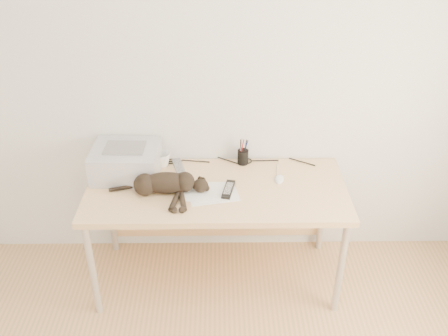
{
  "coord_description": "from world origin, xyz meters",
  "views": [
    {
      "loc": [
        0.02,
        -1.15,
        2.45
      ],
      "look_at": [
        0.05,
        1.34,
        0.91
      ],
      "focal_mm": 40.0,
      "sensor_mm": 36.0,
      "label": 1
    }
  ],
  "objects_px": {
    "desk": "(217,198)",
    "mouse": "(279,178)",
    "mug": "(163,160)",
    "pen_cup": "(243,157)",
    "cat": "(163,184)",
    "printer": "(126,161)"
  },
  "relations": [
    {
      "from": "printer",
      "to": "mug",
      "type": "bearing_deg",
      "value": 23.44
    },
    {
      "from": "cat",
      "to": "mug",
      "type": "bearing_deg",
      "value": 94.61
    },
    {
      "from": "mug",
      "to": "pen_cup",
      "type": "xyz_separation_m",
      "value": [
        0.52,
        0.02,
        0.0
      ]
    },
    {
      "from": "cat",
      "to": "mug",
      "type": "xyz_separation_m",
      "value": [
        -0.03,
        0.31,
        -0.01
      ]
    },
    {
      "from": "mouse",
      "to": "mug",
      "type": "bearing_deg",
      "value": 176.6
    },
    {
      "from": "desk",
      "to": "mug",
      "type": "distance_m",
      "value": 0.43
    },
    {
      "from": "cat",
      "to": "mouse",
      "type": "relative_size",
      "value": 5.94
    },
    {
      "from": "desk",
      "to": "printer",
      "type": "distance_m",
      "value": 0.62
    },
    {
      "from": "pen_cup",
      "to": "printer",
      "type": "bearing_deg",
      "value": -170.85
    },
    {
      "from": "desk",
      "to": "pen_cup",
      "type": "relative_size",
      "value": 8.74
    },
    {
      "from": "mouse",
      "to": "pen_cup",
      "type": "bearing_deg",
      "value": 147.18
    },
    {
      "from": "cat",
      "to": "desk",
      "type": "bearing_deg",
      "value": 21.57
    },
    {
      "from": "desk",
      "to": "cat",
      "type": "xyz_separation_m",
      "value": [
        -0.32,
        -0.13,
        0.19
      ]
    },
    {
      "from": "pen_cup",
      "to": "mouse",
      "type": "height_order",
      "value": "pen_cup"
    },
    {
      "from": "mug",
      "to": "pen_cup",
      "type": "distance_m",
      "value": 0.53
    },
    {
      "from": "desk",
      "to": "mug",
      "type": "xyz_separation_m",
      "value": [
        -0.35,
        0.18,
        0.18
      ]
    },
    {
      "from": "desk",
      "to": "cat",
      "type": "distance_m",
      "value": 0.4
    },
    {
      "from": "mug",
      "to": "cat",
      "type": "bearing_deg",
      "value": -84.14
    },
    {
      "from": "mug",
      "to": "mouse",
      "type": "height_order",
      "value": "mug"
    },
    {
      "from": "desk",
      "to": "printer",
      "type": "height_order",
      "value": "printer"
    },
    {
      "from": "desk",
      "to": "mouse",
      "type": "bearing_deg",
      "value": -0.25
    },
    {
      "from": "printer",
      "to": "pen_cup",
      "type": "xyz_separation_m",
      "value": [
        0.74,
        0.12,
        -0.04
      ]
    }
  ]
}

